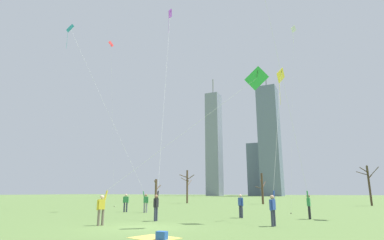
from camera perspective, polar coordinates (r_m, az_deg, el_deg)
The scene contains 18 objects.
ground_plane at distance 16.84m, azimuth -9.11°, elevation -19.27°, with size 400.00×400.00×0.00m, color #5B7A3D.
kite_flyer_far_back_yellow at distance 18.28m, azimuth 15.23°, elevation -10.37°, with size 0.69×5.16×10.65m.
kite_flyer_foreground_left_green at distance 18.02m, azimuth -8.33°, elevation -9.11°, with size 8.77×5.79×9.86m.
kite_flyer_midfield_center_purple at distance 22.56m, azimuth -5.92°, elevation -4.54°, with size 4.74×10.19×21.92m.
kite_flyer_midfield_right_pink at distance 21.82m, azimuth 19.40°, elevation -6.67°, with size 1.92×6.15×16.22m.
kite_flyer_midfield_left_teal at distance 29.51m, azimuth -12.69°, elevation -5.78°, with size 10.22×2.51×20.01m.
bystander_strolling_midfield at distance 29.51m, azimuth -12.33°, elevation -14.78°, with size 0.45×0.35×1.62m.
bystander_watching_nearby at distance 22.71m, azimuth 9.13°, elevation -15.41°, with size 0.43×0.36×1.62m.
distant_kite_high_overhead_white at distance 35.17m, azimuth 18.47°, elevation 13.19°, with size 1.40×4.79×19.68m.
distant_kite_drifting_left_red at distance 41.23m, azimuth -14.89°, elevation 10.44°, with size 0.92×3.94×20.95m.
picnic_spot at distance 12.70m, azimuth -6.28°, elevation -20.90°, with size 2.12×1.84×0.31m.
bare_tree_right_of_center at distance 48.29m, azimuth 30.27°, elevation -10.16°, with size 2.76×2.43×5.31m.
bare_tree_leftmost at distance 48.95m, azimuth 13.05°, elevation -12.33°, with size 1.42×1.39×4.64m.
bare_tree_far_right_edge at distance 58.18m, azimuth -6.75°, elevation -12.90°, with size 0.89×2.76×4.13m.
bare_tree_rightmost at distance 51.66m, azimuth -0.91°, elevation -12.16°, with size 2.83×3.09×5.37m.
skyline_mid_tower_left at distance 149.82m, azimuth 14.37°, elevation -3.64°, with size 9.26×9.92×58.11m.
skyline_squat_block at distance 161.69m, azimuth 12.25°, elevation -9.09°, with size 8.29×11.97×26.11m.
skyline_wide_slab at distance 161.20m, azimuth 4.15°, elevation -4.35°, with size 7.02×7.55×62.70m.
Camera 1 is at (9.23, -13.97, 1.77)m, focal length 28.42 mm.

